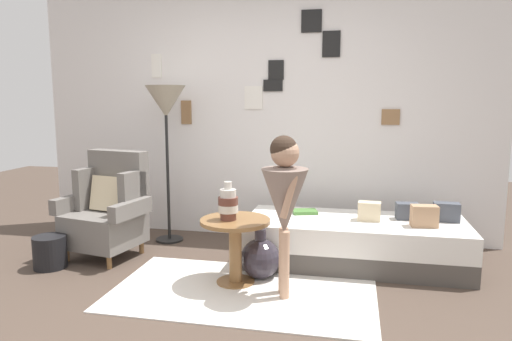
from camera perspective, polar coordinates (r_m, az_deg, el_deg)
The scene contains 16 objects.
ground_plane at distance 3.36m, azimuth -6.13°, elevation -16.90°, with size 12.00×12.00×0.00m, color #4C3D33.
gallery_wall at distance 4.92m, azimuth 0.71°, elevation 7.01°, with size 4.80×0.12×2.60m.
rug at distance 3.67m, azimuth -1.54°, elevation -14.47°, with size 1.98×1.15×0.01m, color silver.
armchair at distance 4.56m, azimuth -17.53°, elevation -4.51°, with size 0.84×0.70×0.97m.
daybed at distance 4.27m, azimuth 11.91°, elevation -8.49°, with size 1.90×0.81×0.40m.
pillow_head at distance 4.38m, azimuth 22.17°, elevation -4.70°, with size 0.21×0.12×0.16m, color #474C56.
pillow_mid at distance 4.13m, azimuth 19.80°, elevation -5.24°, with size 0.21×0.12×0.18m, color tan.
pillow_back at distance 4.34m, azimuth 17.93°, elevation -4.73°, with size 0.19×0.12×0.15m, color #474C56.
pillow_extra at distance 4.20m, azimuth 13.63°, elevation -4.84°, with size 0.19×0.12×0.16m, color beige.
side_table at distance 3.70m, azimuth -2.54°, elevation -8.19°, with size 0.55×0.55×0.52m.
vase_striped at distance 3.62m, azimuth -3.42°, elevation -4.07°, with size 0.15×0.15×0.30m.
floor_lamp at distance 4.77m, azimuth -10.92°, elevation 7.54°, with size 0.40×0.40×1.58m.
person_child at distance 3.37m, azimuth 3.50°, elevation -2.91°, with size 0.34×0.34×1.20m.
book_on_daybed at distance 4.38m, azimuth 5.96°, elevation -5.00°, with size 0.22×0.16×0.03m, color #4D8139.
demijohn_near at distance 3.87m, azimuth 0.54°, elevation -10.62°, with size 0.33×0.33×0.41m.
magazine_basket at distance 4.47m, azimuth -23.80°, elevation -9.06°, with size 0.28×0.28×0.28m, color black.
Camera 1 is at (0.96, -2.87, 1.45)m, focal length 32.85 mm.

